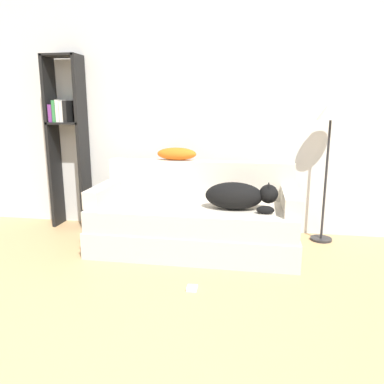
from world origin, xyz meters
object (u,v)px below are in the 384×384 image
Objects in this scene: bookshelf at (67,133)px; power_adapter at (192,288)px; laptop at (175,206)px; throw_pillow at (177,154)px; floor_lamp at (330,122)px; dog at (239,196)px; couch at (194,228)px.

power_adapter is (1.68, -1.38, -1.07)m from bookshelf.
throw_pillow is at bearing 113.84° from laptop.
laptop is 0.65m from throw_pillow.
throw_pillow is 0.28× the size of floor_lamp.
dog is at bearing -17.58° from bookshelf.
couch is 0.81m from throw_pillow.
laptop is 0.88× the size of throw_pillow.
floor_lamp is 2.14m from power_adapter.
power_adapter is at bearing -39.26° from bookshelf.
dog is 0.45× the size of floor_lamp.
laptop is at bearing -178.72° from dog.
throw_pillow is 0.21× the size of bookshelf.
throw_pillow is (-0.09, 0.48, 0.43)m from laptop.
couch is at bearing 168.87° from dog.
laptop reaches higher than power_adapter.
bookshelf is at bearing 168.90° from laptop.
floor_lamp is at bearing 34.23° from dog.
floor_lamp is at bearing 20.97° from couch.
dog is 0.88m from throw_pillow.
couch is 0.57m from dog.
throw_pillow reaches higher than dog.
bookshelf is (-1.99, 0.63, 0.50)m from dog.
throw_pillow is at bearing -7.28° from bookshelf.
bookshelf reaches higher than floor_lamp.
throw_pillow reaches higher than laptop.
dog reaches higher than power_adapter.
floor_lamp is at bearing 48.80° from power_adapter.
dog is 2.15m from bookshelf.
floor_lamp reaches higher than throw_pillow.
dog is at bearing 14.93° from laptop.
throw_pillow is 1.34m from bookshelf.
bookshelf is (-1.40, 0.64, 0.62)m from laptop.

